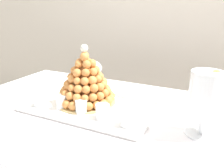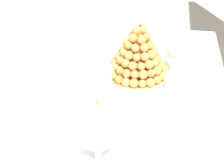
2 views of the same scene
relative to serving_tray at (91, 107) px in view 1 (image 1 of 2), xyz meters
The scene contains 11 objects.
buffet_table 0.25m from the serving_tray, ahead, with size 1.76×0.89×0.74m.
serving_tray is the anchor object (origin of this frame).
croquembouche 0.12m from the serving_tray, 141.97° to the left, with size 0.28×0.28×0.27m.
dessert_cup_left 0.23m from the serving_tray, 158.78° to the right, with size 0.06×0.06×0.06m.
dessert_cup_mid_left 0.13m from the serving_tray, 147.03° to the right, with size 0.05×0.05×0.06m.
dessert_cup_centre 0.08m from the serving_tray, 92.14° to the right, with size 0.05×0.05×0.06m.
dessert_cup_mid_right 0.13m from the serving_tray, 37.04° to the right, with size 0.06×0.06×0.06m.
dessert_cup_right 0.23m from the serving_tray, 22.04° to the right, with size 0.05×0.05×0.05m.
creme_brulee_ramekin 0.17m from the serving_tray, 160.90° to the left, with size 0.09×0.09×0.02m.
macaron_goblet 0.49m from the serving_tray, ahead, with size 0.11×0.11×0.25m.
wine_glass 0.24m from the serving_tray, 115.75° to the left, with size 0.08×0.08×0.17m.
Camera 1 is at (0.28, -0.82, 1.17)m, focal length 37.98 mm.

